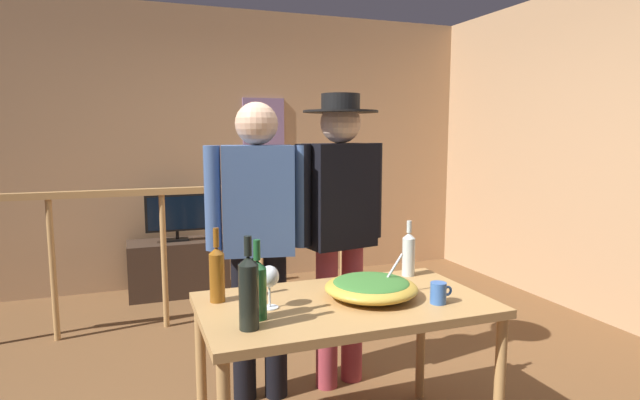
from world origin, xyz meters
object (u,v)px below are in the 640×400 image
Objects in this scene: flat_screen_tv at (177,214)px; wine_bottle_dark at (249,291)px; tv_console at (179,267)px; person_standing_left at (258,227)px; wine_bottle_amber at (217,273)px; wine_bottle_clear at (409,253)px; stair_railing at (233,231)px; mug_blue at (439,293)px; framed_picture at (264,122)px; wine_bottle_green at (257,288)px; serving_table at (344,317)px; salad_bowl at (371,287)px; wine_glass at (269,278)px; person_standing_right at (340,213)px.

flat_screen_tv is 1.51× the size of wine_bottle_dark.
person_standing_left is (0.26, -2.15, 0.74)m from tv_console.
wine_bottle_amber is at bearing -90.86° from flat_screen_tv.
person_standing_left reaches higher than flat_screen_tv.
person_standing_left reaches higher than wine_bottle_clear.
mug_blue is at bearing -76.33° from stair_railing.
wine_bottle_clear is (0.08, -2.82, -0.74)m from framed_picture.
wine_bottle_dark is at bearing -80.54° from wine_bottle_amber.
wine_bottle_amber is (-0.06, 0.38, -0.02)m from wine_bottle_dark.
flat_screen_tv is 1.69× the size of wine_bottle_green.
serving_table is 3.01× the size of salad_bowl.
person_standing_left is at bearing 152.46° from wine_bottle_clear.
mug_blue is (0.81, -0.09, -0.08)m from wine_bottle_green.
flat_screen_tv reaches higher than tv_console.
salad_bowl is (0.27, -1.97, 0.08)m from stair_railing.
wine_glass reaches higher than tv_console.
framed_picture is at bearing 74.81° from wine_bottle_dark.
wine_glass is 0.25m from wine_bottle_dark.
serving_table is 12.11× the size of mug_blue.
mug_blue is at bearing 89.03° from person_standing_right.
person_standing_right is (0.76, -2.11, 0.28)m from flat_screen_tv.
framed_picture is 2.51m from person_standing_right.
flat_screen_tv is 0.34× the size of person_standing_left.
wine_bottle_amber is at bearing 158.24° from mug_blue.
framed_picture is 3.14m from wine_bottle_amber.
tv_console is 2.85m from wine_glass.
wine_bottle_dark is 0.22× the size of person_standing_left.
mug_blue is (0.38, -0.18, 0.13)m from serving_table.
framed_picture is 0.28× the size of person_standing_right.
person_standing_left is at bearing 76.17° from wine_bottle_green.
wine_bottle_green is at bearing -104.67° from framed_picture.
wine_bottle_green reaches higher than wine_glass.
wine_bottle_dark is (-0.49, -0.19, 0.23)m from serving_table.
stair_railing is 1.97m from wine_glass.
tv_console is at bearing 106.71° from mug_blue.
mug_blue is at bearing 137.55° from person_standing_left.
framed_picture reaches higher than wine_bottle_amber.
tv_console is at bearing 100.32° from serving_table.
wine_bottle_clear reaches higher than wine_glass.
stair_railing is 9.33× the size of wine_bottle_amber.
tv_console is 2.41m from person_standing_right.
person_standing_left reaches higher than stair_railing.
wine_bottle_dark is 0.38m from wine_bottle_amber.
mug_blue is (-0.10, -0.45, -0.07)m from wine_bottle_clear.
tv_console is at bearing -162.38° from framed_picture.
framed_picture is at bearing 89.66° from mug_blue.
wine_bottle_amber is at bearing 160.72° from serving_table.
person_standing_left reaches higher than salad_bowl.
stair_railing is 1.98m from serving_table.
person_standing_left is at bearing 56.65° from wine_bottle_amber.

